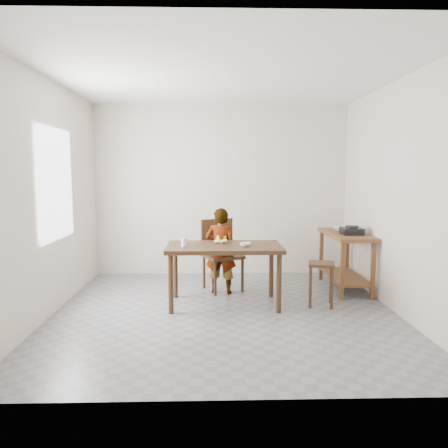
{
  "coord_description": "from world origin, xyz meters",
  "views": [
    {
      "loc": [
        -0.15,
        -4.98,
        1.64
      ],
      "look_at": [
        0.0,
        0.4,
        1.0
      ],
      "focal_mm": 35.0,
      "sensor_mm": 36.0,
      "label": 1
    }
  ],
  "objects_px": {
    "stool": "(321,284)",
    "dining_table": "(224,275)",
    "child": "(221,251)",
    "prep_counter": "(345,261)",
    "dining_chair": "(223,256)"
  },
  "relations": [
    {
      "from": "stool",
      "to": "dining_table",
      "type": "bearing_deg",
      "value": 176.44
    },
    {
      "from": "child",
      "to": "prep_counter",
      "type": "bearing_deg",
      "value": -163.34
    },
    {
      "from": "child",
      "to": "stool",
      "type": "bearing_deg",
      "value": 164.73
    },
    {
      "from": "child",
      "to": "stool",
      "type": "relative_size",
      "value": 2.16
    },
    {
      "from": "prep_counter",
      "to": "dining_chair",
      "type": "bearing_deg",
      "value": -179.09
    },
    {
      "from": "dining_chair",
      "to": "stool",
      "type": "height_order",
      "value": "dining_chair"
    },
    {
      "from": "dining_chair",
      "to": "prep_counter",
      "type": "bearing_deg",
      "value": -21.44
    },
    {
      "from": "prep_counter",
      "to": "stool",
      "type": "distance_m",
      "value": 0.95
    },
    {
      "from": "dining_table",
      "to": "prep_counter",
      "type": "xyz_separation_m",
      "value": [
        1.72,
        0.7,
        0.03
      ]
    },
    {
      "from": "prep_counter",
      "to": "child",
      "type": "relative_size",
      "value": 1.03
    },
    {
      "from": "child",
      "to": "stool",
      "type": "height_order",
      "value": "child"
    },
    {
      "from": "dining_table",
      "to": "prep_counter",
      "type": "distance_m",
      "value": 1.86
    },
    {
      "from": "stool",
      "to": "prep_counter",
      "type": "bearing_deg",
      "value": 55.55
    },
    {
      "from": "prep_counter",
      "to": "dining_chair",
      "type": "xyz_separation_m",
      "value": [
        -1.72,
        -0.03,
        0.09
      ]
    },
    {
      "from": "prep_counter",
      "to": "child",
      "type": "bearing_deg",
      "value": -174.82
    }
  ]
}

